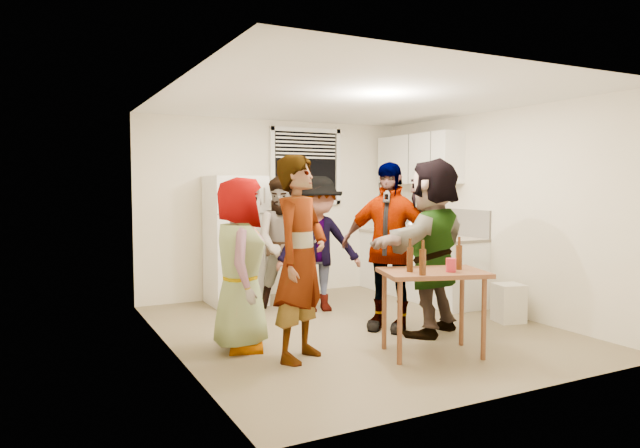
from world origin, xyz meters
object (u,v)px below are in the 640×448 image
kettle (412,233)px  serving_table (432,354)px  red_cup (451,272)px  refrigerator (235,240)px  wine_bottle (388,229)px  blue_cup (442,239)px  guest_back_left (286,311)px  guest_black (387,329)px  guest_grey (241,349)px  guest_orange (431,333)px  beer_bottle_counter (423,235)px  guest_back_right (318,311)px  guest_stripe (301,359)px  trash_bin (509,300)px  beer_bottle_table (410,272)px

kettle → serving_table: bearing=-139.2°
kettle → red_cup: 2.90m
refrigerator → serving_table: (0.90, -3.02, -0.85)m
wine_bottle → blue_cup: 1.69m
wine_bottle → guest_back_left: bearing=-158.1°
red_cup → guest_black: size_ratio=0.07×
red_cup → guest_grey: 2.13m
refrigerator → guest_orange: refrigerator is taller
guest_orange → beer_bottle_counter: bearing=-150.2°
kettle → guest_back_right: bearing=172.0°
wine_bottle → guest_stripe: wine_bottle is taller
blue_cup → red_cup: size_ratio=0.97×
guest_stripe → guest_back_right: guest_back_right is taller
guest_stripe → guest_black: 1.41m
red_cup → guest_back_left: size_ratio=0.07×
blue_cup → guest_stripe: blue_cup is taller
refrigerator → beer_bottle_counter: 2.54m
blue_cup → guest_back_left: (-1.78, 0.82, -0.90)m
kettle → guest_stripe: bearing=-160.7°
serving_table → guest_black: 0.97m
wine_bottle → serving_table: wine_bottle is taller
refrigerator → kettle: size_ratio=6.33×
kettle → guest_orange: bearing=-137.1°
trash_bin → guest_back_right: size_ratio=0.26×
guest_orange → guest_black: bearing=-72.6°
trash_bin → guest_back_left: 2.68m
serving_table → guest_orange: 0.78m
guest_stripe → blue_cup: bearing=-12.9°
trash_bin → serving_table: 1.71m
guest_orange → red_cup: bearing=36.9°
kettle → serving_table: kettle is taller
beer_bottle_table → guest_back_left: size_ratio=0.13×
refrigerator → guest_black: 2.46m
beer_bottle_counter → red_cup: 2.60m
kettle → guest_stripe: 3.42m
serving_table → guest_back_right: 2.13m
wine_bottle → guest_back_right: 2.18m
kettle → guest_grey: bearing=-172.2°
wine_bottle → guest_orange: 2.90m
blue_cup → trash_bin: bearing=-71.6°
beer_bottle_counter → beer_bottle_table: size_ratio=1.04×
blue_cup → serving_table: blue_cup is taller
wine_bottle → trash_bin: wine_bottle is taller
guest_back_left → guest_orange: guest_back_left is taller
blue_cup → guest_black: (-1.15, -0.51, -0.90)m
guest_orange → trash_bin: bearing=153.2°
blue_cup → guest_black: bearing=-156.2°
blue_cup → serving_table: 2.15m
refrigerator → trash_bin: bearing=-44.3°
serving_table → trash_bin: bearing=20.9°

